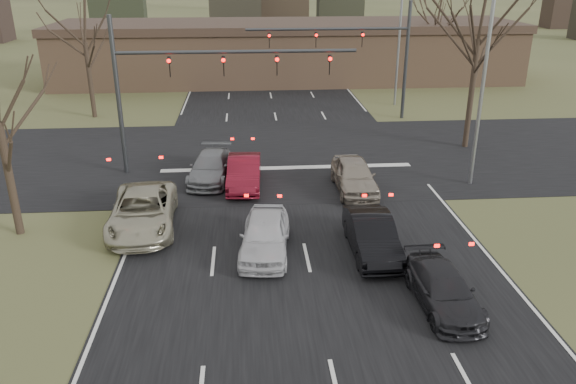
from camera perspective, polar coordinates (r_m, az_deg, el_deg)
name	(u,v)px	position (r m, az deg, el deg)	size (l,w,h in m)	color
ground	(317,302)	(18.67, 2.95, -11.13)	(360.00, 360.00, 0.00)	#424726
road_main	(260,48)	(76.18, -2.85, 14.44)	(14.00, 300.00, 0.02)	black
road_cross	(284,156)	(32.20, -0.38, 3.66)	(200.00, 14.00, 0.02)	black
building	(288,51)	(54.15, 0.01, 14.14)	(42.40, 10.40, 5.30)	#8B674B
mast_arm_near	(183,75)	(29.09, -10.66, 11.57)	(12.12, 0.24, 8.00)	#383A3D
mast_arm_far	(367,47)	(39.69, 7.98, 14.42)	(11.12, 0.24, 8.00)	#383A3D
streetlight_right_near	(481,72)	(28.10, 19.00, 11.47)	(2.34, 0.25, 10.00)	gray
streetlight_right_far	(397,31)	(44.22, 11.05, 15.75)	(2.34, 0.25, 10.00)	gray
tree_left_far	(81,10)	(41.99, -20.31, 16.94)	(5.70, 5.70, 9.50)	black
tree_right_far	(439,4)	(53.39, 15.07, 17.95)	(5.40, 5.40, 9.00)	black
car_silver_suv	(143,211)	(23.94, -14.54, -1.86)	(2.58, 5.60, 1.56)	#ADA88C
car_white_sedan	(265,235)	(21.24, -2.36, -4.36)	(1.79, 4.44, 1.51)	silver
car_black_hatch	(372,235)	(21.46, 8.51, -4.38)	(1.56, 4.47, 1.47)	black
car_charcoal_sedan	(443,290)	(18.83, 15.51, -9.53)	(1.68, 4.14, 1.20)	black
car_grey_ahead	(210,167)	(28.75, -7.88, 2.54)	(1.91, 4.69, 1.36)	slate
car_red_ahead	(244,172)	(27.65, -4.48, 2.02)	(1.57, 4.50, 1.48)	maroon
car_silver_ahead	(354,175)	(27.25, 6.74, 1.69)	(1.83, 4.55, 1.55)	gray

